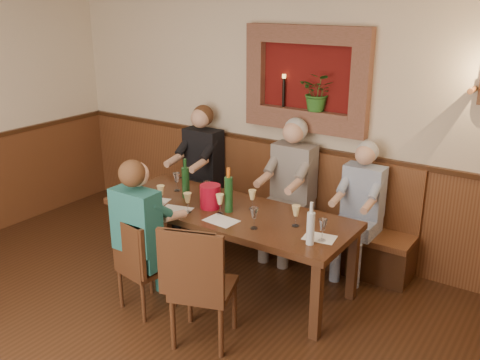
% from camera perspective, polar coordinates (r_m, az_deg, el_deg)
% --- Properties ---
extents(room_shell, '(6.04, 6.04, 2.82)m').
position_cam_1_polar(room_shell, '(3.40, -19.73, 4.94)').
color(room_shell, beige).
rests_on(room_shell, ground).
extents(wainscoting, '(6.02, 6.02, 1.15)m').
position_cam_1_polar(wainscoting, '(3.91, -17.55, -13.86)').
color(wainscoting, '#552E18').
rests_on(wainscoting, ground).
extents(wall_niche, '(1.36, 0.30, 1.06)m').
position_cam_1_polar(wall_niche, '(5.53, 7.39, 10.13)').
color(wall_niche, '#590F0C').
rests_on(wall_niche, ground).
extents(dining_table, '(2.40, 0.90, 0.75)m').
position_cam_1_polar(dining_table, '(5.05, -1.26, -3.97)').
color(dining_table, '#372010').
rests_on(dining_table, ground).
extents(bench, '(3.00, 0.45, 1.11)m').
position_cam_1_polar(bench, '(5.92, 4.04, -4.08)').
color(bench, '#381E0F').
rests_on(bench, ground).
extents(chair_near_left, '(0.45, 0.45, 0.88)m').
position_cam_1_polar(chair_near_left, '(4.87, -10.08, -10.70)').
color(chair_near_left, '#372010').
rests_on(chair_near_left, ground).
extents(chair_near_right, '(0.58, 0.58, 1.03)m').
position_cam_1_polar(chair_near_right, '(4.39, -3.92, -13.40)').
color(chair_near_right, '#372010').
rests_on(chair_near_right, ground).
extents(person_bench_left, '(0.44, 0.54, 1.48)m').
position_cam_1_polar(person_bench_left, '(6.26, -4.40, 0.05)').
color(person_bench_left, black).
rests_on(person_bench_left, ground).
extents(person_bench_mid, '(0.44, 0.54, 1.48)m').
position_cam_1_polar(person_bench_mid, '(5.64, 5.22, -2.17)').
color(person_bench_mid, '#504C49').
rests_on(person_bench_mid, ground).
extents(person_bench_right, '(0.39, 0.48, 1.35)m').
position_cam_1_polar(person_bench_right, '(5.37, 12.49, -4.38)').
color(person_bench_right, navy).
rests_on(person_bench_right, ground).
extents(person_chair_front, '(0.41, 0.50, 1.40)m').
position_cam_1_polar(person_chair_front, '(4.74, -10.00, -7.16)').
color(person_chair_front, navy).
rests_on(person_chair_front, ground).
extents(spittoon_bucket, '(0.26, 0.26, 0.22)m').
position_cam_1_polar(spittoon_bucket, '(5.04, -3.18, -1.75)').
color(spittoon_bucket, '#B50B25').
rests_on(spittoon_bucket, dining_table).
extents(wine_bottle_green_a, '(0.10, 0.10, 0.43)m').
position_cam_1_polar(wine_bottle_green_a, '(4.92, -1.23, -1.45)').
color(wine_bottle_green_a, '#19471E').
rests_on(wine_bottle_green_a, dining_table).
extents(wine_bottle_green_b, '(0.09, 0.09, 0.40)m').
position_cam_1_polar(wine_bottle_green_b, '(5.29, -5.82, -0.19)').
color(wine_bottle_green_b, '#19471E').
rests_on(wine_bottle_green_b, dining_table).
extents(water_bottle, '(0.09, 0.09, 0.36)m').
position_cam_1_polar(water_bottle, '(4.33, 7.54, -5.03)').
color(water_bottle, silver).
rests_on(water_bottle, dining_table).
extents(tasting_sheet_a, '(0.37, 0.31, 0.00)m').
position_cam_1_polar(tasting_sheet_a, '(5.29, -9.43, -2.26)').
color(tasting_sheet_a, white).
rests_on(tasting_sheet_a, dining_table).
extents(tasting_sheet_b, '(0.31, 0.23, 0.00)m').
position_cam_1_polar(tasting_sheet_b, '(4.78, -2.01, -4.35)').
color(tasting_sheet_b, white).
rests_on(tasting_sheet_b, dining_table).
extents(tasting_sheet_c, '(0.29, 0.23, 0.00)m').
position_cam_1_polar(tasting_sheet_c, '(4.51, 8.48, -6.10)').
color(tasting_sheet_c, white).
rests_on(tasting_sheet_c, dining_table).
extents(tasting_sheet_d, '(0.32, 0.27, 0.00)m').
position_cam_1_polar(tasting_sheet_d, '(5.05, -6.82, -3.18)').
color(tasting_sheet_d, white).
rests_on(tasting_sheet_d, dining_table).
extents(wine_glass_0, '(0.08, 0.08, 0.19)m').
position_cam_1_polar(wine_glass_0, '(5.50, -10.41, -0.40)').
color(wine_glass_0, '#F3DA91').
rests_on(wine_glass_0, dining_table).
extents(wine_glass_1, '(0.08, 0.08, 0.19)m').
position_cam_1_polar(wine_glass_1, '(5.51, -6.77, -0.20)').
color(wine_glass_1, white).
rests_on(wine_glass_1, dining_table).
extents(wine_glass_2, '(0.08, 0.08, 0.19)m').
position_cam_1_polar(wine_glass_2, '(5.17, -8.42, -1.59)').
color(wine_glass_2, '#F3DA91').
rests_on(wine_glass_2, dining_table).
extents(wine_glass_3, '(0.08, 0.08, 0.19)m').
position_cam_1_polar(wine_glass_3, '(5.23, -3.56, -1.17)').
color(wine_glass_3, white).
rests_on(wine_glass_3, dining_table).
extents(wine_glass_4, '(0.08, 0.08, 0.19)m').
position_cam_1_polar(wine_glass_4, '(4.90, -2.15, -2.58)').
color(wine_glass_4, '#F3DA91').
rests_on(wine_glass_4, dining_table).
extents(wine_glass_5, '(0.08, 0.08, 0.19)m').
position_cam_1_polar(wine_glass_5, '(5.00, 1.32, -2.11)').
color(wine_glass_5, '#F3DA91').
rests_on(wine_glass_5, dining_table).
extents(wine_glass_6, '(0.08, 0.08, 0.19)m').
position_cam_1_polar(wine_glass_6, '(4.60, 1.52, -4.09)').
color(wine_glass_6, white).
rests_on(wine_glass_6, dining_table).
extents(wine_glass_7, '(0.08, 0.08, 0.19)m').
position_cam_1_polar(wine_glass_7, '(4.66, 5.97, -3.83)').
color(wine_glass_7, '#F3DA91').
rests_on(wine_glass_7, dining_table).
extents(wine_glass_8, '(0.08, 0.08, 0.19)m').
position_cam_1_polar(wine_glass_8, '(4.42, 8.78, -5.31)').
color(wine_glass_8, white).
rests_on(wine_glass_8, dining_table).
extents(wine_glass_9, '(0.08, 0.08, 0.19)m').
position_cam_1_polar(wine_glass_9, '(4.95, -5.60, -2.43)').
color(wine_glass_9, '#F3DA91').
rests_on(wine_glass_9, dining_table).
extents(wine_glass_10, '(0.08, 0.08, 0.19)m').
position_cam_1_polar(wine_glass_10, '(5.17, -1.27, -1.39)').
color(wine_glass_10, '#F3DA91').
rests_on(wine_glass_10, dining_table).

